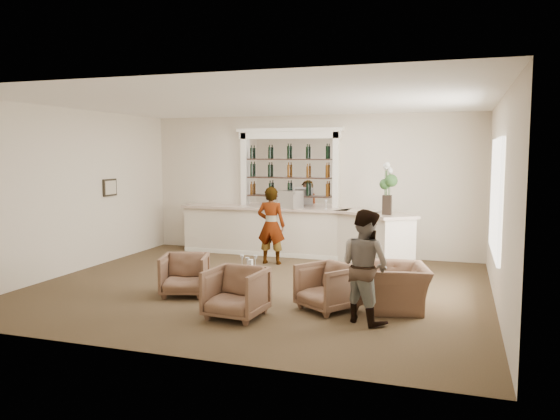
# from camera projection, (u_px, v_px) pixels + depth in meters

# --- Properties ---
(ground) EXTENTS (8.00, 8.00, 0.00)m
(ground) POSITION_uv_depth(u_px,v_px,m) (259.00, 287.00, 9.88)
(ground) COLOR brown
(ground) RESTS_ON ground
(room_shell) EXTENTS (8.04, 7.02, 3.32)m
(room_shell) POSITION_uv_depth(u_px,v_px,m) (280.00, 157.00, 10.25)
(room_shell) COLOR beige
(room_shell) RESTS_ON ground
(bar_counter) EXTENTS (5.72, 1.80, 1.14)m
(bar_counter) POSITION_uv_depth(u_px,v_px,m) (297.00, 232.00, 12.70)
(bar_counter) COLOR white
(bar_counter) RESTS_ON ground
(back_bar_alcove) EXTENTS (2.64, 0.25, 3.00)m
(back_bar_alcove) POSITION_uv_depth(u_px,v_px,m) (289.00, 169.00, 13.04)
(back_bar_alcove) COLOR white
(back_bar_alcove) RESTS_ON ground
(cocktail_table) EXTENTS (0.66, 0.66, 0.50)m
(cocktail_table) POSITION_uv_depth(u_px,v_px,m) (248.00, 283.00, 9.11)
(cocktail_table) COLOR #442D1D
(cocktail_table) RESTS_ON ground
(sommelier) EXTENTS (0.64, 0.44, 1.69)m
(sommelier) POSITION_uv_depth(u_px,v_px,m) (271.00, 225.00, 11.86)
(sommelier) COLOR gray
(sommelier) RESTS_ON ground
(guest) EXTENTS (1.00, 0.94, 1.63)m
(guest) POSITION_uv_depth(u_px,v_px,m) (365.00, 266.00, 7.76)
(guest) COLOR gray
(guest) RESTS_ON ground
(armchair_left) EXTENTS (0.95, 0.97, 0.71)m
(armchair_left) POSITION_uv_depth(u_px,v_px,m) (185.00, 275.00, 9.27)
(armchair_left) COLOR brown
(armchair_left) RESTS_ON ground
(armchair_center) EXTENTS (0.85, 0.88, 0.74)m
(armchair_center) POSITION_uv_depth(u_px,v_px,m) (236.00, 293.00, 8.00)
(armchair_center) COLOR brown
(armchair_center) RESTS_ON ground
(armchair_right) EXTENTS (1.08, 1.09, 0.72)m
(armchair_right) POSITION_uv_depth(u_px,v_px,m) (327.00, 287.00, 8.39)
(armchair_right) COLOR brown
(armchair_right) RESTS_ON ground
(armchair_far) EXTENTS (1.16, 1.25, 0.69)m
(armchair_far) POSITION_uv_depth(u_px,v_px,m) (397.00, 287.00, 8.46)
(armchair_far) COLOR brown
(armchair_far) RESTS_ON ground
(espresso_machine) EXTENTS (0.57, 0.53, 0.40)m
(espresso_machine) POSITION_uv_depth(u_px,v_px,m) (291.00, 199.00, 12.62)
(espresso_machine) COLOR #B4B4B8
(espresso_machine) RESTS_ON bar_counter
(flower_vase) EXTENTS (0.28, 0.28, 1.07)m
(flower_vase) POSITION_uv_depth(u_px,v_px,m) (387.00, 185.00, 11.26)
(flower_vase) COLOR black
(flower_vase) RESTS_ON bar_counter
(wine_glass_bar_left) EXTENTS (0.07, 0.07, 0.21)m
(wine_glass_bar_left) POSITION_uv_depth(u_px,v_px,m) (326.00, 204.00, 12.46)
(wine_glass_bar_left) COLOR white
(wine_glass_bar_left) RESTS_ON bar_counter
(wine_glass_bar_right) EXTENTS (0.07, 0.07, 0.21)m
(wine_glass_bar_right) POSITION_uv_depth(u_px,v_px,m) (294.00, 204.00, 12.64)
(wine_glass_bar_right) COLOR white
(wine_glass_bar_right) RESTS_ON bar_counter
(wine_glass_tbl_a) EXTENTS (0.07, 0.07, 0.21)m
(wine_glass_tbl_a) POSITION_uv_depth(u_px,v_px,m) (242.00, 261.00, 9.14)
(wine_glass_tbl_a) COLOR white
(wine_glass_tbl_a) RESTS_ON cocktail_table
(wine_glass_tbl_b) EXTENTS (0.07, 0.07, 0.21)m
(wine_glass_tbl_b) POSITION_uv_depth(u_px,v_px,m) (255.00, 262.00, 9.12)
(wine_glass_tbl_b) COLOR white
(wine_glass_tbl_b) RESTS_ON cocktail_table
(wine_glass_tbl_c) EXTENTS (0.07, 0.07, 0.21)m
(wine_glass_tbl_c) POSITION_uv_depth(u_px,v_px,m) (247.00, 264.00, 8.94)
(wine_glass_tbl_c) COLOR white
(wine_glass_tbl_c) RESTS_ON cocktail_table
(napkin_holder) EXTENTS (0.08, 0.08, 0.12)m
(napkin_holder) POSITION_uv_depth(u_px,v_px,m) (250.00, 263.00, 9.22)
(napkin_holder) COLOR white
(napkin_holder) RESTS_ON cocktail_table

